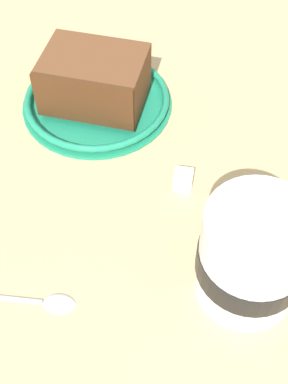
% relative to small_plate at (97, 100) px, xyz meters
% --- Properties ---
extents(ground_plane, '(1.57, 1.57, 0.03)m').
position_rel_small_plate_xyz_m(ground_plane, '(0.11, 0.06, -0.02)').
color(ground_plane, tan).
extents(small_plate, '(0.18, 0.18, 0.01)m').
position_rel_small_plate_xyz_m(small_plate, '(0.00, 0.00, 0.00)').
color(small_plate, '#1E8C66').
rests_on(small_plate, ground_plane).
extents(cake_slice, '(0.14, 0.14, 0.06)m').
position_rel_small_plate_xyz_m(cake_slice, '(0.00, -0.00, 0.03)').
color(cake_slice, '#472814').
rests_on(cake_slice, small_plate).
extents(tea_mug, '(0.10, 0.11, 0.10)m').
position_rel_small_plate_xyz_m(tea_mug, '(0.28, 0.04, 0.04)').
color(tea_mug, white).
rests_on(tea_mug, ground_plane).
extents(teaspoon, '(0.08, 0.13, 0.01)m').
position_rel_small_plate_xyz_m(teaspoon, '(0.22, -0.14, -0.00)').
color(teaspoon, silver).
rests_on(teaspoon, ground_plane).
extents(sugar_cube, '(0.03, 0.03, 0.02)m').
position_rel_small_plate_xyz_m(sugar_cube, '(0.15, 0.04, 0.00)').
color(sugar_cube, white).
rests_on(sugar_cube, ground_plane).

